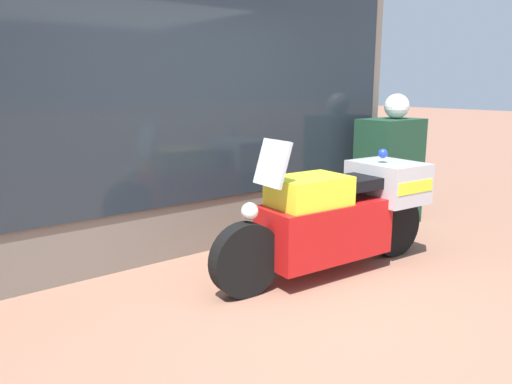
% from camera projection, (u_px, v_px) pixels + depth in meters
% --- Properties ---
extents(ground_plane, '(60.00, 60.00, 0.00)m').
position_uv_depth(ground_plane, '(317.00, 319.00, 3.67)').
color(ground_plane, '#8E604C').
extents(shop_building, '(5.75, 0.55, 3.22)m').
position_uv_depth(shop_building, '(140.00, 93.00, 4.64)').
color(shop_building, '#6B6056').
rests_on(shop_building, ground).
extents(window_display, '(4.50, 0.30, 1.99)m').
position_uv_depth(window_display, '(205.00, 201.00, 5.33)').
color(window_display, slate).
rests_on(window_display, ground).
extents(paramedic_motorcycle, '(2.40, 0.71, 1.26)m').
position_uv_depth(paramedic_motorcycle, '(340.00, 212.00, 4.54)').
color(paramedic_motorcycle, black).
rests_on(paramedic_motorcycle, ground).
extents(utility_cabinet, '(0.74, 0.51, 1.29)m').
position_uv_depth(utility_cabinet, '(389.00, 172.00, 6.11)').
color(utility_cabinet, '#193D28').
rests_on(utility_cabinet, ground).
extents(white_helmet, '(0.30, 0.30, 0.30)m').
position_uv_depth(white_helmet, '(397.00, 106.00, 5.94)').
color(white_helmet, white).
rests_on(white_helmet, utility_cabinet).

